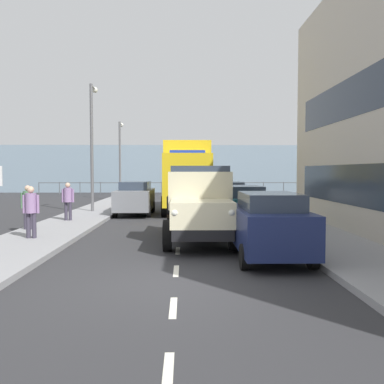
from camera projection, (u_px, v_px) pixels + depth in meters
ground_plane at (180, 217)px, 20.99m from camera, size 80.00×80.00×0.00m
sidewalk_left at (273, 215)px, 21.07m from camera, size 2.59×42.43×0.15m
sidewalk_right at (87, 215)px, 20.90m from camera, size 2.59×42.43×0.15m
road_centreline_markings at (180, 217)px, 20.97m from camera, size 0.12×38.86×0.01m
sea_horizon at (182, 169)px, 45.05m from camera, size 80.00×0.80×5.00m
seawall_railing at (182, 185)px, 41.53m from camera, size 28.08×0.08×1.20m
truck_vintage_cream at (200, 206)px, 13.27m from camera, size 2.17×5.64×2.43m
lorry_cargo_yellow at (187, 174)px, 23.79m from camera, size 2.58×8.20×3.87m
car_navy_kerbside_near at (268, 225)px, 10.91m from camera, size 1.77×3.93×1.72m
car_teal_kerbside_1 at (242, 207)px, 16.02m from camera, size 1.76×3.81×1.72m
car_white_kerbside_2 at (226, 198)px, 21.78m from camera, size 1.93×4.31×1.72m
car_black_kerbside_3 at (218, 193)px, 26.90m from camera, size 1.85×4.25×1.72m
car_grey_oppositeside_0 at (135, 197)px, 21.98m from camera, size 1.83×4.29×1.72m
pedestrian_by_lamp at (31, 208)px, 13.36m from camera, size 0.53×0.34×1.64m
pedestrian_couple_a at (28, 204)px, 15.39m from camera, size 0.53×0.34×1.60m
pedestrian_near_railing at (68, 198)px, 18.18m from camera, size 0.53×0.34×1.62m
lamp_post_promenade at (92, 136)px, 22.46m from camera, size 0.32×1.14×6.70m
lamp_post_far at (120, 152)px, 32.64m from camera, size 0.32×1.14×5.90m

